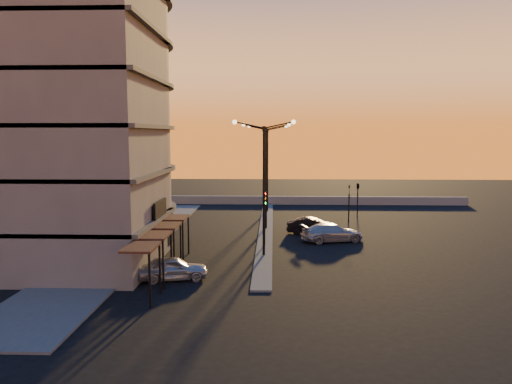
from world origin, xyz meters
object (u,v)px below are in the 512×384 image
Objects in this scene: streetlamp_mid at (266,167)px; car_sedan at (312,226)px; traffic_light_main at (265,210)px; car_wagon at (332,233)px; car_hatchback at (172,268)px.

streetlamp_mid is 6.63m from car_sedan.
traffic_light_main is at bearing 150.97° from car_sedan.
streetlamp_mid is 8.78m from car_wagon.
traffic_light_main is (0.00, -7.13, -2.70)m from streetlamp_mid.
car_wagon is at bearing -57.56° from car_hatchback.
car_wagon is (5.37, -4.95, -4.87)m from streetlamp_mid.
traffic_light_main is 10.40m from car_hatchback.
car_hatchback is 0.96× the size of car_sedan.
car_hatchback is (-5.27, -8.70, -2.19)m from traffic_light_main.
car_sedan is (4.00, 5.12, -2.19)m from traffic_light_main.
car_wagon is at bearing 22.11° from traffic_light_main.
streetlamp_mid reaches higher than traffic_light_main.
traffic_light_main reaches higher than car_sedan.
traffic_light_main reaches higher than car_wagon.
traffic_light_main is 6.85m from car_sedan.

